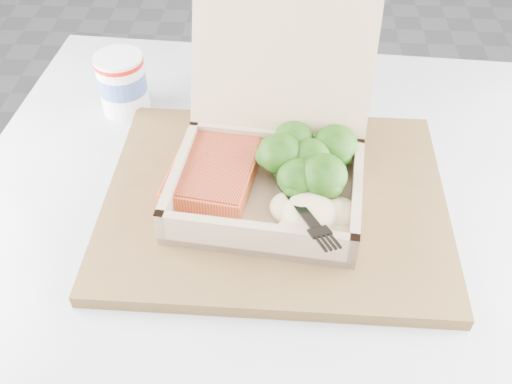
# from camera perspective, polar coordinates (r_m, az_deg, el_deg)

# --- Properties ---
(floor) EXTENTS (4.00, 4.00, 0.00)m
(floor) POSITION_cam_1_polar(r_m,az_deg,el_deg) (1.52, -10.46, -8.25)
(floor) COLOR gray
(floor) RESTS_ON ground
(cafe_table) EXTENTS (0.80, 0.80, 0.72)m
(cafe_table) POSITION_cam_1_polar(r_m,az_deg,el_deg) (0.79, 1.77, -12.26)
(cafe_table) COLOR black
(cafe_table) RESTS_ON floor
(serving_tray) EXTENTS (0.39, 0.31, 0.02)m
(serving_tray) POSITION_cam_1_polar(r_m,az_deg,el_deg) (0.66, 1.92, -0.81)
(serving_tray) COLOR brown
(serving_tray) RESTS_ON cafe_table
(takeout_container) EXTENTS (0.23, 0.24, 0.19)m
(takeout_container) POSITION_cam_1_polar(r_m,az_deg,el_deg) (0.64, 1.54, 4.24)
(takeout_container) COLOR tan
(takeout_container) RESTS_ON serving_tray
(salmon_fillet) EXTENTS (0.11, 0.13, 0.02)m
(salmon_fillet) POSITION_cam_1_polar(r_m,az_deg,el_deg) (0.65, -4.28, 1.94)
(salmon_fillet) COLOR #E7542D
(salmon_fillet) RESTS_ON takeout_container
(broccoli_pile) EXTENTS (0.12, 0.12, 0.04)m
(broccoli_pile) POSITION_cam_1_polar(r_m,az_deg,el_deg) (0.65, 5.47, 2.87)
(broccoli_pile) COLOR #306616
(broccoli_pile) RESTS_ON takeout_container
(mashed_potatoes) EXTENTS (0.10, 0.08, 0.03)m
(mashed_potatoes) POSITION_cam_1_polar(r_m,az_deg,el_deg) (0.60, 5.38, -2.22)
(mashed_potatoes) COLOR #D1B787
(mashed_potatoes) RESTS_ON takeout_container
(plastic_fork) EXTENTS (0.07, 0.14, 0.03)m
(plastic_fork) POSITION_cam_1_polar(r_m,az_deg,el_deg) (0.60, 3.64, -0.13)
(plastic_fork) COLOR black
(plastic_fork) RESTS_ON mashed_potatoes
(paper_cup) EXTENTS (0.07, 0.07, 0.08)m
(paper_cup) POSITION_cam_1_polar(r_m,az_deg,el_deg) (0.80, -13.24, 10.68)
(paper_cup) COLOR white
(paper_cup) RESTS_ON cafe_table
(receipt) EXTENTS (0.08, 0.14, 0.00)m
(receipt) POSITION_cam_1_polar(r_m,az_deg,el_deg) (0.83, 3.79, 9.60)
(receipt) COLOR white
(receipt) RESTS_ON cafe_table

